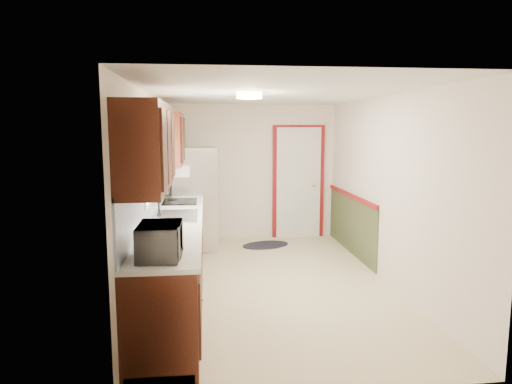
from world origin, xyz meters
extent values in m
cube|color=beige|center=(0.00, 0.00, 0.00)|extent=(3.20, 5.20, 0.12)
cube|color=white|center=(0.00, 0.00, 2.40)|extent=(3.20, 5.20, 0.12)
cube|color=white|center=(0.00, 2.50, 1.20)|extent=(3.20, 0.10, 2.40)
cube|color=white|center=(0.00, -2.50, 1.20)|extent=(3.20, 0.10, 2.40)
cube|color=white|center=(-1.50, 0.00, 1.20)|extent=(0.10, 5.20, 2.40)
cube|color=white|center=(1.50, 0.00, 1.20)|extent=(0.10, 5.20, 2.40)
cube|color=#38160C|center=(-1.20, -0.30, 0.45)|extent=(0.60, 4.00, 0.90)
cube|color=white|center=(-1.19, -0.30, 0.92)|extent=(0.63, 4.00, 0.04)
cube|color=#5E9AE5|center=(-1.49, -0.30, 1.22)|extent=(0.02, 4.00, 0.55)
cube|color=#38160C|center=(-1.32, -1.60, 1.83)|extent=(0.35, 1.40, 0.75)
cube|color=#38160C|center=(-1.32, 1.10, 1.83)|extent=(0.35, 1.20, 0.75)
cube|color=white|center=(-1.49, -0.20, 1.62)|extent=(0.02, 1.00, 0.90)
cube|color=orange|center=(-1.44, -0.20, 1.97)|extent=(0.05, 1.12, 0.24)
cube|color=#B7B7BC|center=(-1.19, -0.20, 0.95)|extent=(0.52, 0.82, 0.02)
cube|color=white|center=(-1.27, 1.15, 1.38)|extent=(0.45, 0.60, 0.15)
cube|color=maroon|center=(0.85, 2.47, 1.00)|extent=(0.94, 0.05, 2.08)
cube|color=white|center=(0.85, 2.44, 1.00)|extent=(0.80, 0.04, 2.00)
cube|color=#404929|center=(1.49, 1.35, 0.45)|extent=(0.02, 2.30, 0.90)
cube|color=maroon|center=(1.48, 1.35, 0.92)|extent=(0.04, 2.30, 0.06)
cylinder|color=#FFD88C|center=(-0.30, -0.20, 2.36)|extent=(0.30, 0.30, 0.06)
imported|color=white|center=(-1.20, -1.95, 1.11)|extent=(0.28, 0.51, 0.34)
cube|color=#B7B7BC|center=(-1.02, 1.79, 0.84)|extent=(0.78, 0.73, 1.68)
cylinder|color=black|center=(-1.25, 1.42, 0.76)|extent=(0.02, 0.02, 1.18)
ellipsoid|color=black|center=(0.18, 1.90, 0.01)|extent=(0.95, 0.77, 0.01)
cube|color=black|center=(-1.19, 0.86, 0.95)|extent=(0.48, 0.57, 0.02)
camera|label=1|loc=(-0.83, -5.61, 1.99)|focal=32.00mm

